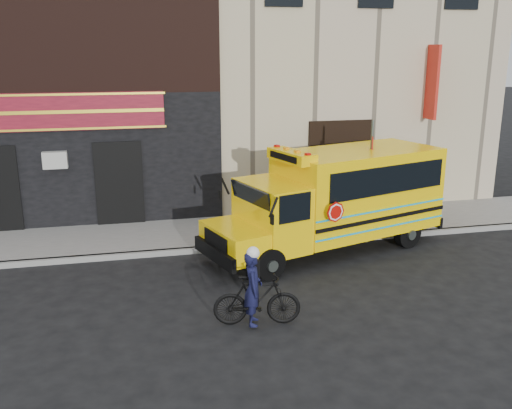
{
  "coord_description": "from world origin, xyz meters",
  "views": [
    {
      "loc": [
        -2.86,
        -12.19,
        5.48
      ],
      "look_at": [
        0.32,
        1.85,
        1.49
      ],
      "focal_mm": 40.0,
      "sensor_mm": 36.0,
      "label": 1
    }
  ],
  "objects_px": {
    "school_bus": "(338,196)",
    "sign_pole": "(370,177)",
    "cyclist": "(253,291)",
    "bicycle": "(257,300)"
  },
  "relations": [
    {
      "from": "bicycle",
      "to": "cyclist",
      "type": "xyz_separation_m",
      "value": [
        -0.09,
        -0.05,
        0.24
      ]
    },
    {
      "from": "bicycle",
      "to": "cyclist",
      "type": "height_order",
      "value": "cyclist"
    },
    {
      "from": "school_bus",
      "to": "cyclist",
      "type": "distance_m",
      "value": 5.24
    },
    {
      "from": "school_bus",
      "to": "sign_pole",
      "type": "height_order",
      "value": "sign_pole"
    },
    {
      "from": "school_bus",
      "to": "bicycle",
      "type": "xyz_separation_m",
      "value": [
        -3.2,
        -3.96,
        -0.98
      ]
    },
    {
      "from": "school_bus",
      "to": "bicycle",
      "type": "bearing_deg",
      "value": -128.95
    },
    {
      "from": "school_bus",
      "to": "cyclist",
      "type": "relative_size",
      "value": 4.69
    },
    {
      "from": "school_bus",
      "to": "bicycle",
      "type": "relative_size",
      "value": 4.06
    },
    {
      "from": "school_bus",
      "to": "cyclist",
      "type": "height_order",
      "value": "school_bus"
    },
    {
      "from": "school_bus",
      "to": "sign_pole",
      "type": "bearing_deg",
      "value": 15.13
    }
  ]
}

